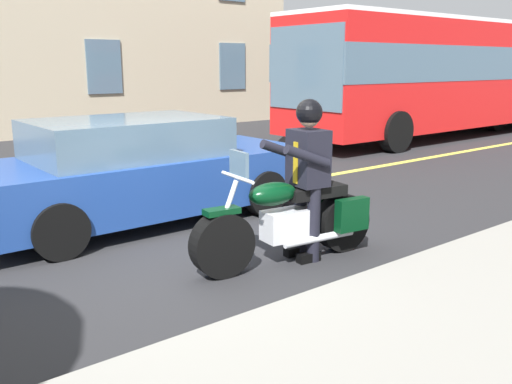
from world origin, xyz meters
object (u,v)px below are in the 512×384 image
car_dark (138,171)px  bus_far (442,71)px  rider_main (307,166)px  motorcycle_main (292,221)px

car_dark → bus_far: bearing=-166.0°
rider_main → bus_far: (-10.43, -5.27, 0.84)m
motorcycle_main → bus_far: bus_far is taller
motorcycle_main → car_dark: size_ratio=0.48×
motorcycle_main → bus_far: bearing=-153.7°
rider_main → bus_far: bearing=-153.2°
rider_main → bus_far: bus_far is taller
rider_main → car_dark: size_ratio=0.38×
motorcycle_main → rider_main: bearing=173.8°
bus_far → car_dark: 11.56m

